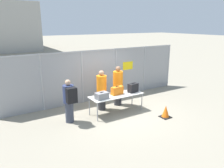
{
  "coord_description": "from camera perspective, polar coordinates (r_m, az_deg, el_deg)",
  "views": [
    {
      "loc": [
        -4.76,
        -7.04,
        3.54
      ],
      "look_at": [
        -0.07,
        0.58,
        1.05
      ],
      "focal_mm": 35.0,
      "sensor_mm": 36.0,
      "label": 1
    }
  ],
  "objects": [
    {
      "name": "ground_plane",
      "position": [
        9.2,
        2.26,
        -7.08
      ],
      "size": [
        120.0,
        120.0,
        0.0
      ],
      "primitive_type": "plane",
      "color": "gray"
    },
    {
      "name": "fence_section",
      "position": [
        10.3,
        -3.2,
        2.65
      ],
      "size": [
        9.06,
        0.07,
        2.39
      ],
      "color": "#9EA0A5",
      "rests_on": "ground_plane"
    },
    {
      "name": "inspection_table",
      "position": [
        8.82,
        1.16,
        -3.14
      ],
      "size": [
        2.23,
        0.8,
        0.76
      ],
      "color": "silver",
      "rests_on": "ground_plane"
    },
    {
      "name": "suitcase_grey",
      "position": [
        8.31,
        -2.7,
        -3.06
      ],
      "size": [
        0.52,
        0.37,
        0.27
      ],
      "color": "slate",
      "rests_on": "inspection_table"
    },
    {
      "name": "suitcase_orange",
      "position": [
        8.8,
        1.35,
        -1.72
      ],
      "size": [
        0.53,
        0.26,
        0.35
      ],
      "color": "orange",
      "rests_on": "inspection_table"
    },
    {
      "name": "suitcase_black",
      "position": [
        9.12,
        5.52,
        -1.0
      ],
      "size": [
        0.47,
        0.3,
        0.4
      ],
      "color": "black",
      "rests_on": "inspection_table"
    },
    {
      "name": "traveler_hooded",
      "position": [
        8.02,
        -11.09,
        -4.02
      ],
      "size": [
        0.4,
        0.62,
        1.62
      ],
      "rotation": [
        0.0,
        0.0,
        0.31
      ],
      "color": "#383D4C",
      "rests_on": "ground_plane"
    },
    {
      "name": "security_worker_near",
      "position": [
        9.09,
        -2.73,
        -1.5
      ],
      "size": [
        0.42,
        0.42,
        1.69
      ],
      "rotation": [
        0.0,
        0.0,
        2.8
      ],
      "color": "#2D2D33",
      "rests_on": "ground_plane"
    },
    {
      "name": "security_worker_far",
      "position": [
        9.62,
        1.56,
        -0.33
      ],
      "size": [
        0.44,
        0.44,
        1.76
      ],
      "rotation": [
        0.0,
        0.0,
        3.05
      ],
      "color": "#2D2D33",
      "rests_on": "ground_plane"
    },
    {
      "name": "utility_trailer",
      "position": [
        12.28,
        -4.05,
        0.79
      ],
      "size": [
        4.01,
        2.3,
        0.71
      ],
      "color": "white",
      "rests_on": "ground_plane"
    },
    {
      "name": "traffic_cone",
      "position": [
        8.79,
        13.83,
        -7.11
      ],
      "size": [
        0.38,
        0.38,
        0.48
      ],
      "color": "black",
      "rests_on": "ground_plane"
    }
  ]
}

